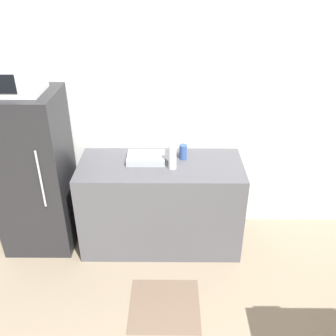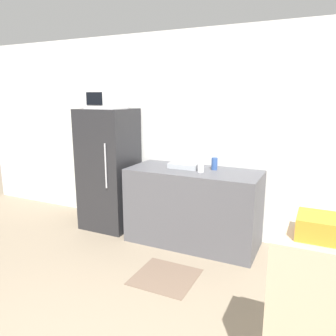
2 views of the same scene
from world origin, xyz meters
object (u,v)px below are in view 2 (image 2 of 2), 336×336
at_px(bottle_short, 214,164).
at_px(microwave, 106,98).
at_px(basket, 320,227).
at_px(bottle_tall, 201,162).
at_px(refrigerator, 109,169).

bearing_deg(bottle_short, microwave, -176.03).
bearing_deg(basket, bottle_tall, 127.21).
bearing_deg(refrigerator, basket, -34.00).
bearing_deg(bottle_tall, bottle_short, 61.19).
bearing_deg(bottle_short, basket, -57.95).
xyz_separation_m(microwave, bottle_short, (1.46, 0.10, -0.76)).
relative_size(microwave, bottle_short, 3.06).
xyz_separation_m(refrigerator, basket, (2.64, -1.78, 0.30)).
height_order(refrigerator, microwave, microwave).
xyz_separation_m(refrigerator, microwave, (-0.00, -0.00, 0.95)).
bearing_deg(basket, bottle_short, 122.05).
relative_size(refrigerator, bottle_short, 11.13).
distance_m(microwave, basket, 3.25).
height_order(microwave, bottle_short, microwave).
height_order(microwave, bottle_tall, microwave).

